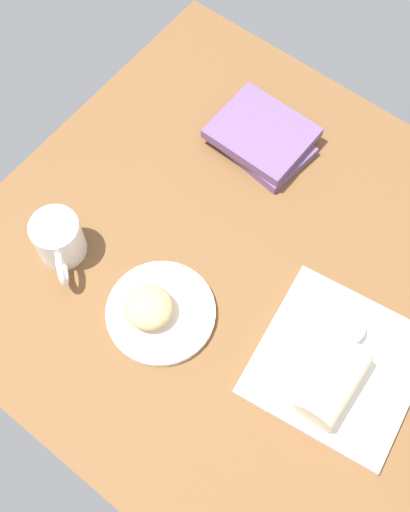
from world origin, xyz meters
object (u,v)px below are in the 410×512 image
at_px(coffee_mug, 59,240).
at_px(sauce_cup, 349,329).
at_px(round_plate, 161,313).
at_px(scone_pastry, 149,307).
at_px(book_stack, 262,138).
at_px(breakfast_wrap, 334,384).
at_px(square_plate, 337,364).

bearing_deg(coffee_mug, sauce_cup, -159.75).
xyz_separation_m(round_plate, scone_pastry, (0.01, 0.01, 0.03)).
xyz_separation_m(book_stack, coffee_mug, (0.15, 0.41, 0.02)).
bearing_deg(round_plate, sauce_cup, -148.78).
bearing_deg(breakfast_wrap, book_stack, 135.75).
bearing_deg(sauce_cup, coffee_mug, 20.25).
distance_m(breakfast_wrap, book_stack, 0.50).
bearing_deg(square_plate, sauce_cup, -73.29).
bearing_deg(square_plate, round_plate, 20.80).
distance_m(square_plate, book_stack, 0.46).
bearing_deg(scone_pastry, round_plate, -137.19).
distance_m(scone_pastry, square_plate, 0.33).
relative_size(scone_pastry, sauce_cup, 1.67).
distance_m(round_plate, sauce_cup, 0.32).
distance_m(square_plate, sauce_cup, 0.06).
height_order(square_plate, coffee_mug, coffee_mug).
distance_m(round_plate, book_stack, 0.40).
xyz_separation_m(sauce_cup, book_stack, (0.34, -0.23, -0.01)).
bearing_deg(breakfast_wrap, round_plate, -170.76).
relative_size(scone_pastry, coffee_mug, 0.73).
relative_size(scone_pastry, book_stack, 0.43).
relative_size(sauce_cup, coffee_mug, 0.43).
distance_m(scone_pastry, coffee_mug, 0.20).
bearing_deg(breakfast_wrap, sauce_cup, 103.71).
xyz_separation_m(round_plate, square_plate, (-0.29, -0.11, 0.00)).
xyz_separation_m(scone_pastry, sauce_cup, (-0.29, -0.18, -0.01)).
height_order(round_plate, coffee_mug, coffee_mug).
relative_size(square_plate, sauce_cup, 5.10).
relative_size(round_plate, square_plate, 0.74).
bearing_deg(coffee_mug, square_plate, -166.12).
bearing_deg(round_plate, scone_pastry, 42.81).
distance_m(round_plate, scone_pastry, 0.04).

